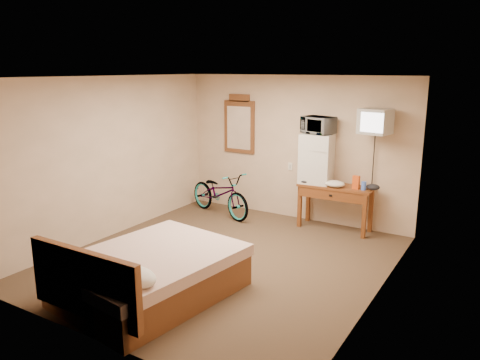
{
  "coord_description": "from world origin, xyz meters",
  "views": [
    {
      "loc": [
        3.34,
        -5.09,
        2.61
      ],
      "look_at": [
        -0.02,
        0.47,
        1.05
      ],
      "focal_mm": 35.0,
      "sensor_mm": 36.0,
      "label": 1
    }
  ],
  "objects_px": {
    "bicycle": "(220,193)",
    "mini_fridge": "(317,158)",
    "wall_mirror": "(239,125)",
    "bed": "(147,274)",
    "desk": "(335,194)",
    "crt_television": "(375,121)",
    "blue_cup": "(364,186)",
    "microwave": "(318,125)"
  },
  "relations": [
    {
      "from": "mini_fridge",
      "to": "bicycle",
      "type": "distance_m",
      "value": 1.89
    },
    {
      "from": "wall_mirror",
      "to": "bed",
      "type": "xyz_separation_m",
      "value": [
        0.97,
        -3.65,
        -1.3
      ]
    },
    {
      "from": "crt_television",
      "to": "bed",
      "type": "distance_m",
      "value": 4.05
    },
    {
      "from": "mini_fridge",
      "to": "bicycle",
      "type": "bearing_deg",
      "value": -168.34
    },
    {
      "from": "bicycle",
      "to": "bed",
      "type": "relative_size",
      "value": 0.71
    },
    {
      "from": "bicycle",
      "to": "bed",
      "type": "bearing_deg",
      "value": -143.68
    },
    {
      "from": "desk",
      "to": "bed",
      "type": "distance_m",
      "value": 3.54
    },
    {
      "from": "microwave",
      "to": "bicycle",
      "type": "relative_size",
      "value": 0.33
    },
    {
      "from": "desk",
      "to": "blue_cup",
      "type": "relative_size",
      "value": 8.96
    },
    {
      "from": "desk",
      "to": "mini_fridge",
      "type": "bearing_deg",
      "value": 169.74
    },
    {
      "from": "mini_fridge",
      "to": "bicycle",
      "type": "xyz_separation_m",
      "value": [
        -1.7,
        -0.35,
        -0.75
      ]
    },
    {
      "from": "blue_cup",
      "to": "bicycle",
      "type": "xyz_separation_m",
      "value": [
        -2.53,
        -0.26,
        -0.41
      ]
    },
    {
      "from": "desk",
      "to": "bicycle",
      "type": "xyz_separation_m",
      "value": [
        -2.06,
        -0.29,
        -0.21
      ]
    },
    {
      "from": "blue_cup",
      "to": "crt_television",
      "type": "distance_m",
      "value": 1.01
    },
    {
      "from": "mini_fridge",
      "to": "crt_television",
      "type": "height_order",
      "value": "crt_television"
    },
    {
      "from": "bicycle",
      "to": "mini_fridge",
      "type": "bearing_deg",
      "value": -60.59
    },
    {
      "from": "bed",
      "to": "desk",
      "type": "bearing_deg",
      "value": 73.26
    },
    {
      "from": "mini_fridge",
      "to": "bed",
      "type": "relative_size",
      "value": 0.38
    },
    {
      "from": "crt_television",
      "to": "wall_mirror",
      "type": "bearing_deg",
      "value": 174.42
    },
    {
      "from": "desk",
      "to": "bicycle",
      "type": "bearing_deg",
      "value": -172.09
    },
    {
      "from": "blue_cup",
      "to": "wall_mirror",
      "type": "xyz_separation_m",
      "value": [
        -2.46,
        0.29,
        0.78
      ]
    },
    {
      "from": "desk",
      "to": "microwave",
      "type": "distance_m",
      "value": 1.15
    },
    {
      "from": "crt_television",
      "to": "bicycle",
      "type": "distance_m",
      "value": 3.01
    },
    {
      "from": "desk",
      "to": "crt_television",
      "type": "xyz_separation_m",
      "value": [
        0.58,
        0.02,
        1.21
      ]
    },
    {
      "from": "crt_television",
      "to": "bicycle",
      "type": "xyz_separation_m",
      "value": [
        -2.63,
        -0.3,
        -1.42
      ]
    },
    {
      "from": "wall_mirror",
      "to": "bicycle",
      "type": "bearing_deg",
      "value": -97.43
    },
    {
      "from": "mini_fridge",
      "to": "crt_television",
      "type": "xyz_separation_m",
      "value": [
        0.94,
        -0.05,
        0.67
      ]
    },
    {
      "from": "bicycle",
      "to": "microwave",
      "type": "bearing_deg",
      "value": -60.58
    },
    {
      "from": "crt_television",
      "to": "desk",
      "type": "bearing_deg",
      "value": -178.18
    },
    {
      "from": "microwave",
      "to": "crt_television",
      "type": "relative_size",
      "value": 0.84
    },
    {
      "from": "crt_television",
      "to": "bed",
      "type": "xyz_separation_m",
      "value": [
        -1.59,
        -3.4,
        -1.53
      ]
    },
    {
      "from": "microwave",
      "to": "blue_cup",
      "type": "relative_size",
      "value": 3.74
    },
    {
      "from": "wall_mirror",
      "to": "bicycle",
      "type": "relative_size",
      "value": 0.69
    },
    {
      "from": "microwave",
      "to": "bed",
      "type": "height_order",
      "value": "microwave"
    },
    {
      "from": "desk",
      "to": "microwave",
      "type": "xyz_separation_m",
      "value": [
        -0.36,
        0.06,
        1.09
      ]
    },
    {
      "from": "desk",
      "to": "mini_fridge",
      "type": "distance_m",
      "value": 0.65
    },
    {
      "from": "microwave",
      "to": "bicycle",
      "type": "height_order",
      "value": "microwave"
    },
    {
      "from": "mini_fridge",
      "to": "bed",
      "type": "bearing_deg",
      "value": -100.82
    },
    {
      "from": "mini_fridge",
      "to": "microwave",
      "type": "relative_size",
      "value": 1.62
    },
    {
      "from": "microwave",
      "to": "crt_television",
      "type": "distance_m",
      "value": 0.94
    },
    {
      "from": "crt_television",
      "to": "bed",
      "type": "height_order",
      "value": "crt_television"
    },
    {
      "from": "wall_mirror",
      "to": "bicycle",
      "type": "distance_m",
      "value": 1.31
    }
  ]
}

